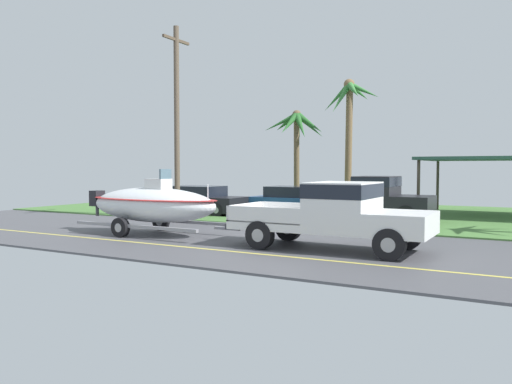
# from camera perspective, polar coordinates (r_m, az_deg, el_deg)

# --- Properties ---
(ground) EXTENTS (36.00, 22.00, 0.11)m
(ground) POSITION_cam_1_polar(r_m,az_deg,el_deg) (23.00, 11.94, -3.01)
(ground) COLOR #4C4C51
(pickup_truck_towing) EXTENTS (5.74, 2.16, 1.88)m
(pickup_truck_towing) POSITION_cam_1_polar(r_m,az_deg,el_deg) (14.21, 9.60, -2.27)
(pickup_truck_towing) COLOR silver
(pickup_truck_towing) RESTS_ON ground
(boat_on_trailer) EXTENTS (6.24, 2.27, 2.23)m
(boat_on_trailer) POSITION_cam_1_polar(r_m,az_deg,el_deg) (17.64, -11.51, -1.36)
(boat_on_trailer) COLOR gray
(boat_on_trailer) RESTS_ON ground
(parked_pickup_background) EXTENTS (5.51, 2.13, 1.91)m
(parked_pickup_background) POSITION_cam_1_polar(r_m,az_deg,el_deg) (22.13, 13.25, -0.49)
(parked_pickup_background) COLOR black
(parked_pickup_background) RESTS_ON ground
(parked_sedan_near) EXTENTS (4.47, 1.94, 1.38)m
(parked_sedan_near) POSITION_cam_1_polar(r_m,az_deg,el_deg) (24.25, 4.72, -1.05)
(parked_sedan_near) COLOR #234C89
(parked_sedan_near) RESTS_ON ground
(parked_sedan_far) EXTENTS (4.51, 1.92, 1.38)m
(parked_sedan_far) POSITION_cam_1_polar(r_m,az_deg,el_deg) (24.98, -6.35, -0.94)
(parked_sedan_far) COLOR black
(parked_sedan_far) RESTS_ON ground
(carport_awning) EXTENTS (6.95, 5.37, 2.76)m
(carport_awning) POSITION_cam_1_polar(r_m,az_deg,el_deg) (25.76, 25.90, 3.27)
(carport_awning) COLOR #4C4238
(carport_awning) RESTS_ON ground
(palm_tree_near_left) EXTENTS (3.47, 2.88, 5.33)m
(palm_tree_near_left) POSITION_cam_1_polar(r_m,az_deg,el_deg) (27.26, 4.57, 6.78)
(palm_tree_near_left) COLOR brown
(palm_tree_near_left) RESTS_ON ground
(palm_tree_mid) EXTENTS (3.09, 3.05, 6.86)m
(palm_tree_mid) POSITION_cam_1_polar(r_m,az_deg,el_deg) (27.05, 10.44, 8.66)
(palm_tree_mid) COLOR brown
(palm_tree_mid) RESTS_ON ground
(utility_pole) EXTENTS (0.24, 1.80, 8.53)m
(utility_pole) POSITION_cam_1_polar(r_m,az_deg,el_deg) (23.22, -8.85, 8.02)
(utility_pole) COLOR brown
(utility_pole) RESTS_ON ground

